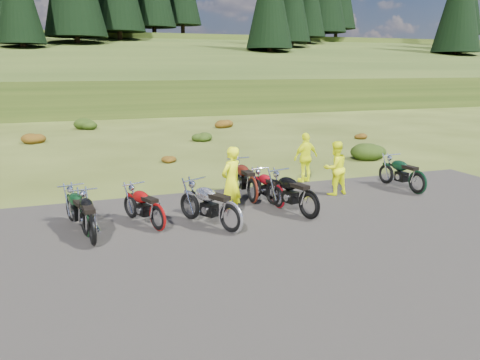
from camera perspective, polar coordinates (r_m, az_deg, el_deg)
name	(u,v)px	position (r m, az deg, el deg)	size (l,w,h in m)	color
ground	(252,230)	(11.81, 1.46, -6.13)	(300.00, 300.00, 0.00)	#384316
gravel_pad	(285,260)	(10.09, 5.54, -9.73)	(20.00, 12.00, 0.04)	black
hill_slope	(108,100)	(60.65, -15.75, 9.33)	(300.00, 46.00, 3.00)	#2B3E14
hill_plateau	(90,84)	(120.52, -17.77, 11.07)	(300.00, 90.00, 9.17)	#2B3E14
conifer_33	(463,0)	(97.84, 25.57, 19.14)	(6.16, 6.16, 16.00)	black
conifer_34	(464,2)	(106.34, 25.67, 18.96)	(5.72, 5.72, 15.00)	black
conifer_35	(465,4)	(114.85, 25.76, 18.80)	(5.28, 5.28, 14.00)	black
shrub_2	(33,137)	(27.32, -23.94, 4.85)	(1.30, 1.30, 0.77)	#692E0D
shrub_3	(87,122)	(32.48, -18.17, 6.70)	(1.56, 1.56, 0.92)	black
shrub_4	(167,157)	(20.26, -8.88, 2.74)	(0.77, 0.77, 0.45)	#692E0D
shrub_5	(201,136)	(25.97, -4.75, 5.40)	(1.03, 1.03, 0.61)	black
shrub_6	(223,122)	(31.81, -2.10, 7.08)	(1.30, 1.30, 0.77)	#692E0D
shrub_7	(370,148)	(21.64, 15.53, 3.73)	(1.56, 1.56, 0.92)	black
shrub_8	(358,135)	(27.62, 14.24, 5.36)	(0.77, 0.77, 0.45)	#692E0D
motorcycle_0	(94,247)	(11.27, -17.40, -7.77)	(2.07, 0.69, 1.08)	black
motorcycle_1	(158,232)	(11.86, -9.92, -6.25)	(1.99, 0.66, 1.04)	maroon
motorcycle_2	(87,238)	(11.88, -18.15, -6.70)	(2.05, 0.68, 1.07)	black
motorcycle_3	(231,234)	(11.52, -1.12, -6.64)	(2.28, 0.76, 1.19)	silver
motorcycle_4	(253,204)	(14.00, 1.54, -2.95)	(2.27, 0.76, 1.19)	#4B160C
motorcycle_5	(309,220)	(12.71, 8.36, -4.82)	(2.23, 0.74, 1.17)	black
motorcycle_6	(278,209)	(13.57, 4.67, -3.53)	(1.91, 0.64, 1.00)	maroon
motorcycle_7	(417,195)	(16.03, 20.72, -1.70)	(2.14, 0.71, 1.12)	black
person_middle	(231,183)	(12.61, -1.07, -0.32)	(0.70, 0.46, 1.91)	#E3F10C
person_right_a	(335,169)	(15.07, 11.50, 1.33)	(0.83, 0.65, 1.71)	#E3F10C
person_right_b	(306,158)	(16.62, 8.01, 2.65)	(1.02, 0.42, 1.74)	#E3F10C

